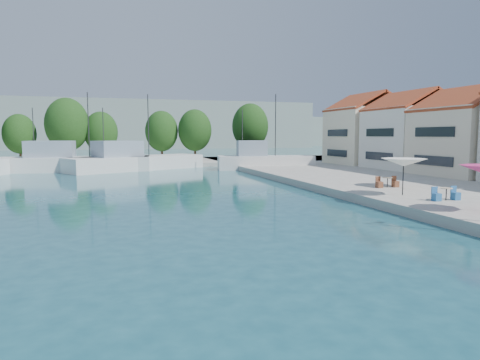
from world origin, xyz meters
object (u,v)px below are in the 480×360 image
object	(u,v)px
umbrella_cream	(404,162)
trawler_04	(263,161)
trawler_02	(70,163)
umbrella_white	(404,162)
trawler_03	(134,162)

from	to	relation	value
umbrella_cream	trawler_04	bearing A→B (deg)	94.58
trawler_02	umbrella_white	world-z (taller)	trawler_02
trawler_04	trawler_03	bearing A→B (deg)	176.73
trawler_04	umbrella_white	size ratio (longest dim) A/B	4.43
trawler_02	trawler_03	distance (m)	7.68
trawler_02	trawler_04	bearing A→B (deg)	-6.12
trawler_02	umbrella_white	bearing A→B (deg)	-51.81
umbrella_white	umbrella_cream	distance (m)	4.99
trawler_04	umbrella_cream	bearing A→B (deg)	-75.86
trawler_04	umbrella_white	bearing A→B (deg)	-82.39
trawler_02	umbrella_cream	size ratio (longest dim) A/B	6.17
trawler_03	trawler_04	distance (m)	16.80
trawler_02	trawler_03	size ratio (longest dim) A/B	1.02
umbrella_cream	trawler_03	bearing A→B (deg)	122.23
trawler_03	umbrella_white	bearing A→B (deg)	-92.40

